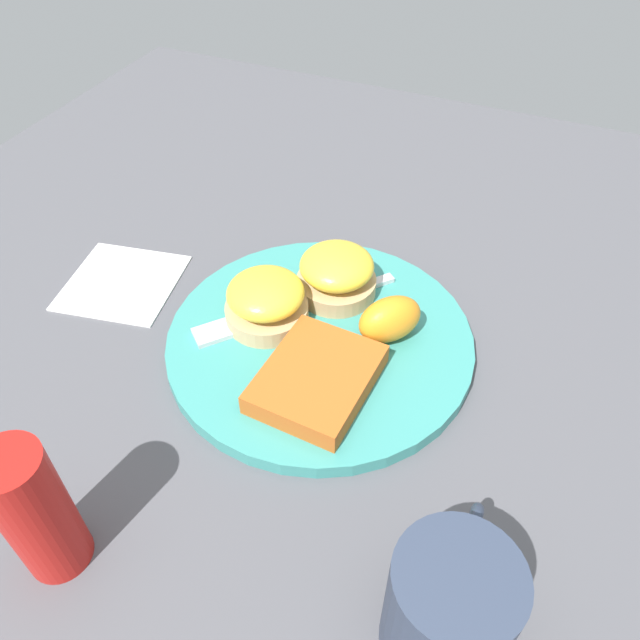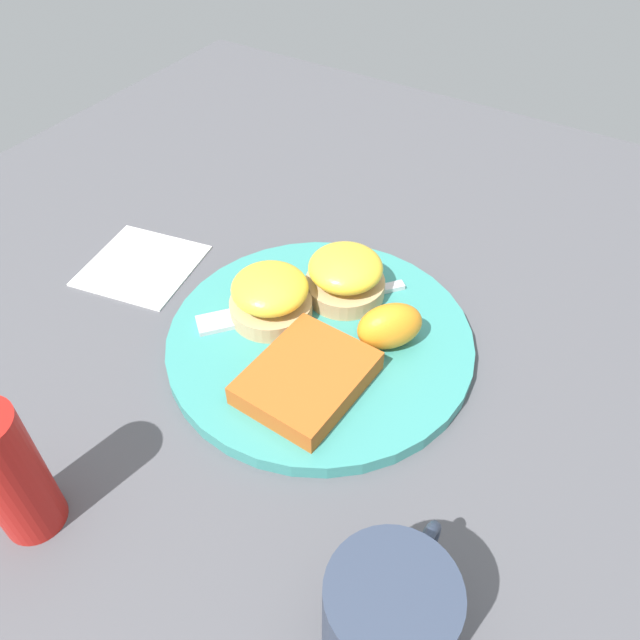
{
  "view_description": "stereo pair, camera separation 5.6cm",
  "coord_description": "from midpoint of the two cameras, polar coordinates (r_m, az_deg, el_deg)",
  "views": [
    {
      "loc": [
        -0.37,
        -0.16,
        0.43
      ],
      "look_at": [
        0.0,
        0.0,
        0.03
      ],
      "focal_mm": 35.0,
      "sensor_mm": 36.0,
      "label": 1
    },
    {
      "loc": [
        -0.34,
        -0.21,
        0.43
      ],
      "look_at": [
        0.0,
        0.0,
        0.03
      ],
      "focal_mm": 35.0,
      "sensor_mm": 36.0,
      "label": 2
    }
  ],
  "objects": [
    {
      "name": "sandwich_benedict_left",
      "position": [
        0.6,
        -1.13,
        4.15
      ],
      "size": [
        0.08,
        0.08,
        0.05
      ],
      "color": "tan",
      "rests_on": "plate"
    },
    {
      "name": "plate",
      "position": [
        0.58,
        -2.77,
        -2.05
      ],
      "size": [
        0.28,
        0.28,
        0.01
      ],
      "primitive_type": "cylinder",
      "color": "teal",
      "rests_on": "ground_plane"
    },
    {
      "name": "ground_plane",
      "position": [
        0.58,
        -2.74,
        -2.52
      ],
      "size": [
        1.1,
        1.1,
        0.0
      ],
      "primitive_type": "plane",
      "color": "#4C4C51"
    },
    {
      "name": "napkin",
      "position": [
        0.69,
        -19.81,
        3.28
      ],
      "size": [
        0.13,
        0.13,
        0.0
      ],
      "primitive_type": "cube",
      "rotation": [
        0.0,
        0.0,
        0.19
      ],
      "color": "white",
      "rests_on": "ground_plane"
    },
    {
      "name": "condiment_bottle",
      "position": [
        0.47,
        -27.87,
        -15.5
      ],
      "size": [
        0.04,
        0.04,
        0.12
      ],
      "primitive_type": "cylinder",
      "color": "#B21914",
      "rests_on": "ground_plane"
    },
    {
      "name": "sandwich_benedict_right",
      "position": [
        0.58,
        -7.54,
        1.85
      ],
      "size": [
        0.08,
        0.08,
        0.05
      ],
      "color": "tan",
      "rests_on": "plate"
    },
    {
      "name": "cup",
      "position": [
        0.41,
        7.55,
        -24.88
      ],
      "size": [
        0.11,
        0.08,
        0.09
      ],
      "color": "#2D384C",
      "rests_on": "ground_plane"
    },
    {
      "name": "orange_wedge",
      "position": [
        0.56,
        3.56,
        -0.07
      ],
      "size": [
        0.07,
        0.07,
        0.04
      ],
      "primitive_type": "ellipsoid",
      "rotation": [
        0.0,
        0.0,
        2.42
      ],
      "color": "orange",
      "rests_on": "plate"
    },
    {
      "name": "fork",
      "position": [
        0.59,
        -6.12,
        0.76
      ],
      "size": [
        0.16,
        0.14,
        0.0
      ],
      "color": "silver",
      "rests_on": "plate"
    },
    {
      "name": "hashbrown_patty",
      "position": [
        0.52,
        -3.33,
        -5.53
      ],
      "size": [
        0.11,
        0.09,
        0.02
      ],
      "primitive_type": "cube",
      "rotation": [
        0.0,
        0.0,
        -0.06
      ],
      "color": "#B5551D",
      "rests_on": "plate"
    }
  ]
}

